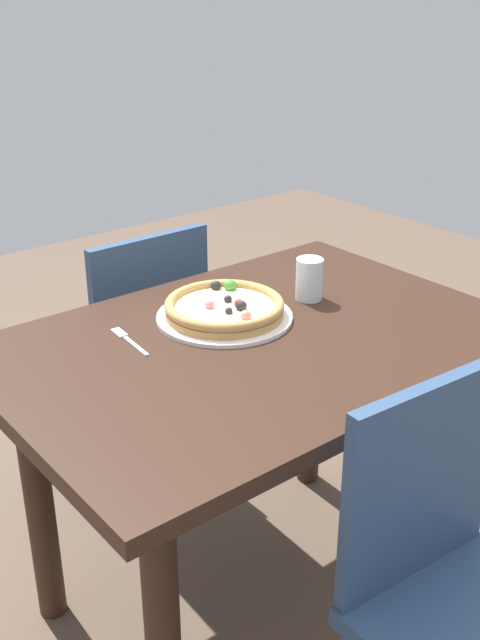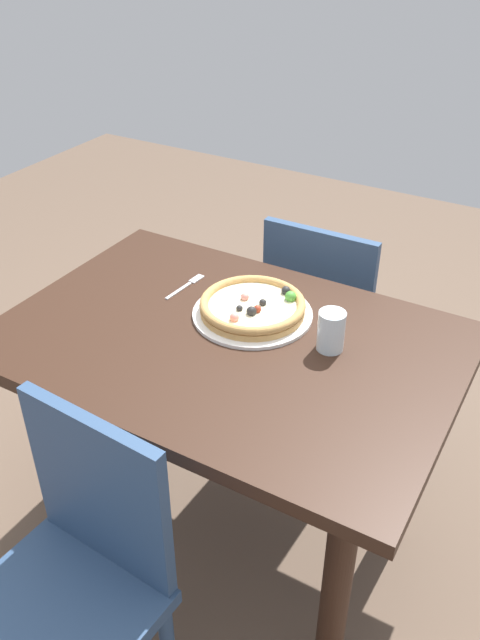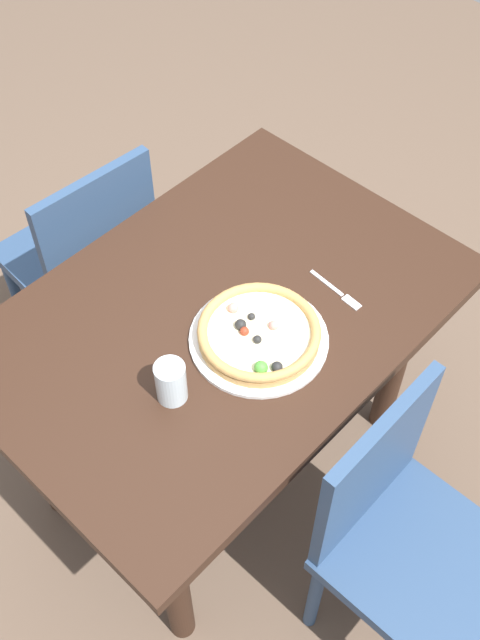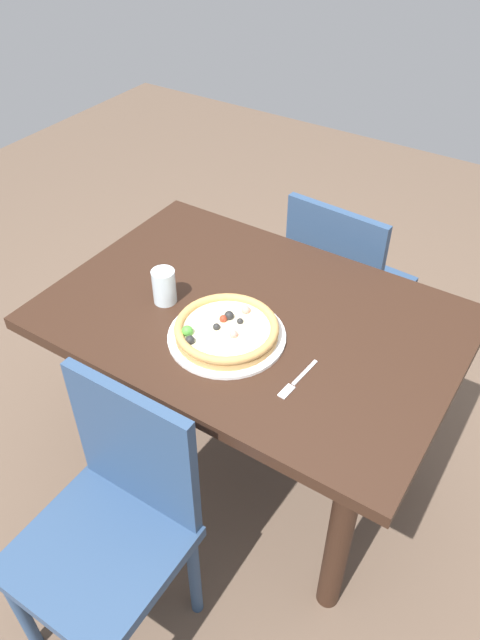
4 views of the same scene
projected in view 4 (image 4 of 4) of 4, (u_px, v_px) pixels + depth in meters
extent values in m
plane|color=brown|center=(250.00, 469.00, 2.25)|extent=(6.00, 6.00, 0.00)
cube|color=#331E14|center=(253.00, 319.00, 1.77)|extent=(1.19, 0.82, 0.04)
cylinder|color=#331E14|center=(411.00, 410.00, 2.00)|extent=(0.07, 0.07, 0.72)
cylinder|color=#331E14|center=(189.00, 314.00, 2.38)|extent=(0.07, 0.07, 0.72)
cylinder|color=#331E14|center=(340.00, 536.00, 1.66)|extent=(0.07, 0.07, 0.72)
cylinder|color=#331E14|center=(93.00, 400.00, 2.03)|extent=(0.07, 0.07, 0.72)
cylinder|color=navy|center=(329.00, 295.00, 2.73)|extent=(0.04, 0.04, 0.41)
cylinder|color=navy|center=(398.00, 324.00, 2.58)|extent=(0.04, 0.04, 0.41)
cylinder|color=navy|center=(288.00, 335.00, 2.52)|extent=(0.04, 0.04, 0.41)
cylinder|color=navy|center=(360.00, 370.00, 2.37)|extent=(0.04, 0.04, 0.41)
cube|color=navy|center=(350.00, 288.00, 2.40)|extent=(0.43, 0.43, 0.04)
cube|color=navy|center=(332.00, 262.00, 2.14)|extent=(0.38, 0.05, 0.42)
cylinder|color=navy|center=(22.00, 612.00, 1.66)|extent=(0.04, 0.04, 0.41)
cylinder|color=navy|center=(194.00, 575.00, 1.73)|extent=(0.04, 0.04, 0.41)
cylinder|color=navy|center=(106.00, 518.00, 1.87)|extent=(0.04, 0.04, 0.41)
cube|color=navy|center=(98.00, 553.00, 1.55)|extent=(0.40, 0.40, 0.04)
cube|color=navy|center=(134.00, 448.00, 1.52)|extent=(0.38, 0.03, 0.42)
cylinder|color=white|center=(227.00, 336.00, 1.68)|extent=(0.33, 0.33, 0.01)
cylinder|color=tan|center=(227.00, 332.00, 1.67)|extent=(0.29, 0.29, 0.02)
cylinder|color=beige|center=(227.00, 329.00, 1.66)|extent=(0.25, 0.25, 0.01)
torus|color=tan|center=(227.00, 327.00, 1.66)|extent=(0.29, 0.29, 0.02)
sphere|color=#4C9E38|center=(187.00, 331.00, 1.64)|extent=(0.03, 0.03, 0.03)
sphere|color=#E58C7F|center=(245.00, 309.00, 1.71)|extent=(0.03, 0.03, 0.03)
sphere|color=maroon|center=(223.00, 319.00, 1.68)|extent=(0.02, 0.02, 0.02)
sphere|color=#262626|center=(190.00, 340.00, 1.61)|extent=(0.03, 0.03, 0.03)
sphere|color=#262626|center=(216.00, 327.00, 1.65)|extent=(0.02, 0.02, 0.02)
sphere|color=#262626|center=(229.00, 316.00, 1.69)|extent=(0.03, 0.03, 0.03)
sphere|color=#E58C7F|center=(234.00, 334.00, 1.63)|extent=(0.02, 0.02, 0.02)
sphere|color=#262626|center=(240.00, 321.00, 1.67)|extent=(0.02, 0.02, 0.02)
cube|color=silver|center=(305.00, 372.00, 1.57)|extent=(0.02, 0.11, 0.00)
cube|color=silver|center=(286.00, 391.00, 1.52)|extent=(0.03, 0.05, 0.00)
cylinder|color=silver|center=(164.00, 286.00, 1.77)|extent=(0.07, 0.07, 0.11)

